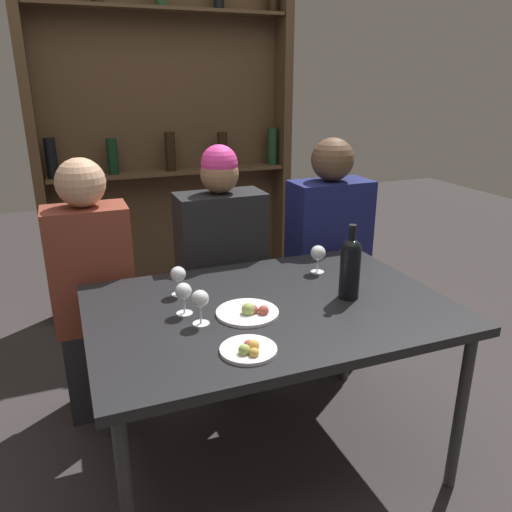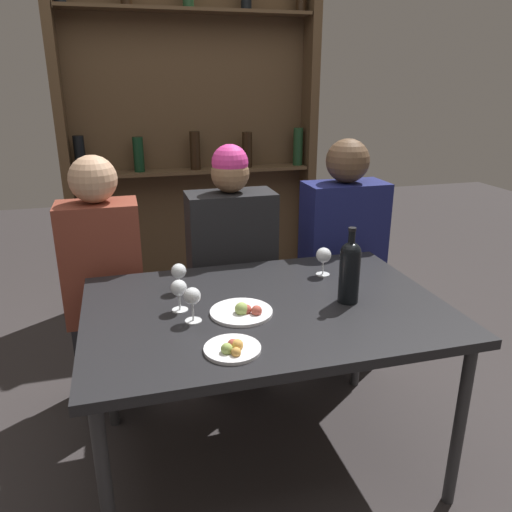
{
  "view_description": "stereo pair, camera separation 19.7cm",
  "coord_description": "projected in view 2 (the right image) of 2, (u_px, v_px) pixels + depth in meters",
  "views": [
    {
      "loc": [
        -0.68,
        -1.59,
        1.53
      ],
      "look_at": [
        0.0,
        0.14,
        0.87
      ],
      "focal_mm": 35.0,
      "sensor_mm": 36.0,
      "label": 1
    },
    {
      "loc": [
        -0.49,
        -1.66,
        1.53
      ],
      "look_at": [
        0.0,
        0.14,
        0.87
      ],
      "focal_mm": 35.0,
      "sensor_mm": 36.0,
      "label": 2
    }
  ],
  "objects": [
    {
      "name": "seated_person_right",
      "position": [
        341.0,
        265.0,
        2.65
      ],
      "size": [
        0.42,
        0.22,
        1.26
      ],
      "color": "#26262B",
      "rests_on": "ground_plane"
    },
    {
      "name": "wine_glass_3",
      "position": [
        192.0,
        298.0,
        1.74
      ],
      "size": [
        0.06,
        0.06,
        0.13
      ],
      "color": "silver",
      "rests_on": "dining_table"
    },
    {
      "name": "seated_person_center",
      "position": [
        232.0,
        277.0,
        2.51
      ],
      "size": [
        0.42,
        0.22,
        1.25
      ],
      "color": "#26262B",
      "rests_on": "ground_plane"
    },
    {
      "name": "wine_rack_wall",
      "position": [
        193.0,
        146.0,
        3.37
      ],
      "size": [
        1.69,
        0.21,
        2.2
      ],
      "color": "#4C3823",
      "rests_on": "ground_plane"
    },
    {
      "name": "wine_bottle",
      "position": [
        350.0,
        269.0,
        1.88
      ],
      "size": [
        0.08,
        0.08,
        0.3
      ],
      "color": "black",
      "rests_on": "dining_table"
    },
    {
      "name": "wine_glass_0",
      "position": [
        179.0,
        289.0,
        1.82
      ],
      "size": [
        0.06,
        0.06,
        0.12
      ],
      "color": "silver",
      "rests_on": "dining_table"
    },
    {
      "name": "food_plate_0",
      "position": [
        243.0,
        311.0,
        1.82
      ],
      "size": [
        0.23,
        0.23,
        0.05
      ],
      "color": "white",
      "rests_on": "dining_table"
    },
    {
      "name": "ground_plane",
      "position": [
        265.0,
        458.0,
        2.14
      ],
      "size": [
        10.0,
        10.0,
        0.0
      ],
      "primitive_type": "plane",
      "color": "#332D2D"
    },
    {
      "name": "seated_person_left",
      "position": [
        105.0,
        291.0,
        2.36
      ],
      "size": [
        0.36,
        0.22,
        1.23
      ],
      "color": "#26262B",
      "rests_on": "ground_plane"
    },
    {
      "name": "dining_table",
      "position": [
        266.0,
        318.0,
        1.92
      ],
      "size": [
        1.35,
        0.93,
        0.72
      ],
      "color": "black",
      "rests_on": "ground_plane"
    },
    {
      "name": "wine_glass_2",
      "position": [
        324.0,
        256.0,
        2.16
      ],
      "size": [
        0.07,
        0.07,
        0.12
      ],
      "color": "silver",
      "rests_on": "dining_table"
    },
    {
      "name": "wine_glass_1",
      "position": [
        179.0,
        272.0,
        1.99
      ],
      "size": [
        0.06,
        0.06,
        0.12
      ],
      "color": "silver",
      "rests_on": "dining_table"
    },
    {
      "name": "food_plate_1",
      "position": [
        233.0,
        348.0,
        1.57
      ],
      "size": [
        0.18,
        0.18,
        0.04
      ],
      "color": "white",
      "rests_on": "dining_table"
    }
  ]
}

